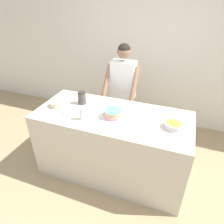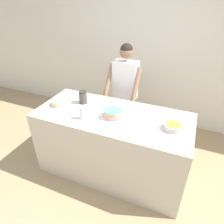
{
  "view_description": "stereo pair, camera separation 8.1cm",
  "coord_description": "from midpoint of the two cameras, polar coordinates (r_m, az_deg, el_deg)",
  "views": [
    {
      "loc": [
        0.72,
        -1.53,
        2.21
      ],
      "look_at": [
        0.01,
        0.38,
        0.99
      ],
      "focal_mm": 32.0,
      "sensor_mm": 36.0,
      "label": 1
    },
    {
      "loc": [
        0.8,
        -1.5,
        2.21
      ],
      "look_at": [
        0.01,
        0.38,
        0.99
      ],
      "focal_mm": 32.0,
      "sensor_mm": 36.0,
      "label": 2
    }
  ],
  "objects": [
    {
      "name": "ceramic_plate",
      "position": [
        2.58,
        -10.37,
        0.73
      ],
      "size": [
        0.26,
        0.26,
        0.01
      ],
      "color": "silver",
      "rests_on": "counter"
    },
    {
      "name": "ground_plane",
      "position": [
        2.78,
        -2.64,
        -21.78
      ],
      "size": [
        14.0,
        14.0,
        0.0
      ],
      "primitive_type": "plane",
      "color": "tan"
    },
    {
      "name": "stoneware_jar",
      "position": [
        2.69,
        -7.42,
        4.18
      ],
      "size": [
        0.11,
        0.11,
        0.17
      ],
      "color": "#4C4742",
      "rests_on": "counter"
    },
    {
      "name": "frosting_bowl_white",
      "position": [
        2.72,
        -14.17,
        2.66
      ],
      "size": [
        0.19,
        0.19,
        0.07
      ],
      "color": "beige",
      "rests_on": "counter"
    },
    {
      "name": "person_baker",
      "position": [
        3.11,
        4.48,
        7.48
      ],
      "size": [
        0.5,
        0.45,
        1.62
      ],
      "color": "#2D2D38",
      "rests_on": "ground_plane"
    },
    {
      "name": "wall_back",
      "position": [
        3.73,
        10.62,
        16.18
      ],
      "size": [
        10.0,
        0.05,
        2.6
      ],
      "color": "silver",
      "rests_on": "ground_plane"
    },
    {
      "name": "cake",
      "position": [
        2.37,
        1.3,
        -0.57
      ],
      "size": [
        0.33,
        0.33,
        0.1
      ],
      "color": "silver",
      "rests_on": "counter"
    },
    {
      "name": "counter",
      "position": [
        2.72,
        0.96,
        -9.13
      ],
      "size": [
        1.92,
        0.85,
        0.93
      ],
      "color": "beige",
      "rests_on": "ground_plane"
    },
    {
      "name": "drinking_glass",
      "position": [
        2.35,
        -7.52,
        -0.32
      ],
      "size": [
        0.07,
        0.07,
        0.15
      ],
      "color": "silver",
      "rests_on": "counter"
    },
    {
      "name": "frosting_bowl_orange",
      "position": [
        2.28,
        18.05,
        -3.98
      ],
      "size": [
        0.2,
        0.2,
        0.19
      ],
      "color": "silver",
      "rests_on": "counter"
    }
  ]
}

